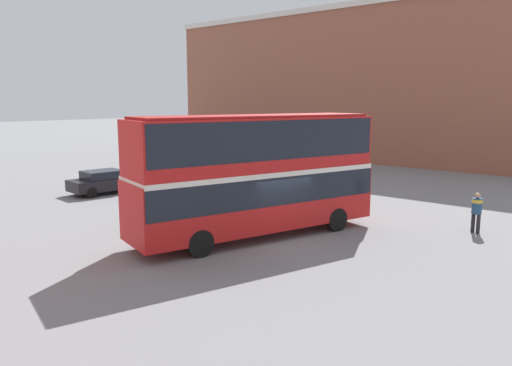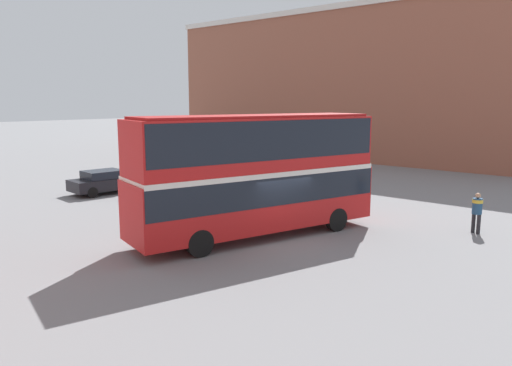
% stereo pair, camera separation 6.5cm
% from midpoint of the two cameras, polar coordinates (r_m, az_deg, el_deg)
% --- Properties ---
extents(ground_plane, '(240.00, 240.00, 0.00)m').
position_cam_midpoint_polar(ground_plane, '(20.10, 1.99, -6.50)').
color(ground_plane, slate).
extents(building_row_right, '(11.77, 38.93, 13.93)m').
position_cam_midpoint_polar(building_row_right, '(51.49, 11.90, 10.88)').
color(building_row_right, '#935642').
rests_on(building_row_right, ground_plane).
extents(double_decker_bus, '(10.76, 5.30, 4.95)m').
position_cam_midpoint_polar(double_decker_bus, '(19.98, -0.09, 1.68)').
color(double_decker_bus, red).
rests_on(double_decker_bus, ground_plane).
extents(pedestrian_foreground, '(0.55, 0.55, 1.72)m').
position_cam_midpoint_polar(pedestrian_foreground, '(22.75, 23.84, -2.69)').
color(pedestrian_foreground, '#232328').
rests_on(pedestrian_foreground, ground_plane).
extents(parked_car_kerb_near, '(4.28, 2.28, 1.39)m').
position_cam_midpoint_polar(parked_car_kerb_near, '(31.14, -16.99, 0.16)').
color(parked_car_kerb_near, black).
rests_on(parked_car_kerb_near, ground_plane).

